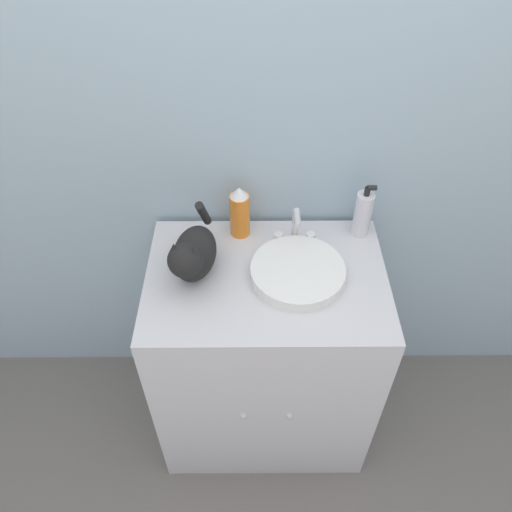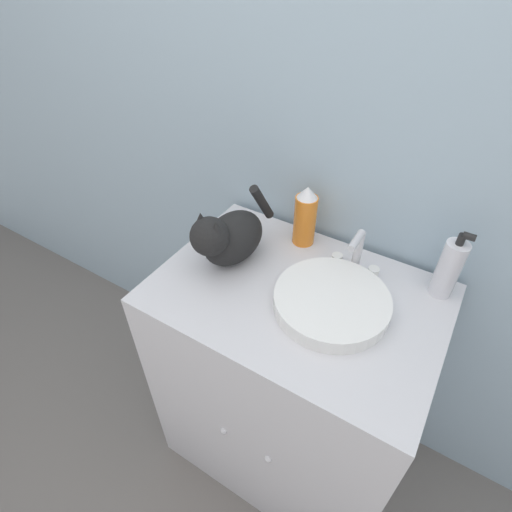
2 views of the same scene
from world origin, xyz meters
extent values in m
plane|color=slate|center=(0.00, 0.00, 0.00)|extent=(8.00, 8.00, 0.00)
cube|color=#9EB7C6|center=(0.00, 0.60, 1.25)|extent=(6.00, 0.05, 2.50)
cube|color=silver|center=(0.00, 0.28, 0.46)|extent=(0.80, 0.56, 0.91)
sphere|color=silver|center=(-0.08, 0.00, 0.50)|extent=(0.02, 0.02, 0.02)
sphere|color=silver|center=(0.08, 0.00, 0.50)|extent=(0.02, 0.02, 0.02)
cylinder|color=white|center=(0.10, 0.28, 0.94)|extent=(0.31, 0.31, 0.04)
cylinder|color=silver|center=(0.10, 0.45, 0.99)|extent=(0.02, 0.02, 0.14)
cylinder|color=silver|center=(0.10, 0.41, 1.06)|extent=(0.02, 0.08, 0.02)
cylinder|color=white|center=(0.05, 0.45, 0.93)|extent=(0.03, 0.03, 0.03)
cylinder|color=white|center=(0.16, 0.45, 0.93)|extent=(0.03, 0.03, 0.03)
ellipsoid|color=black|center=(-0.23, 0.31, 0.99)|extent=(0.17, 0.23, 0.16)
sphere|color=black|center=(-0.25, 0.22, 1.05)|extent=(0.13, 0.13, 0.11)
cone|color=black|center=(-0.28, 0.23, 1.09)|extent=(0.04, 0.04, 0.04)
cone|color=black|center=(-0.22, 0.22, 1.09)|extent=(0.04, 0.04, 0.04)
cylinder|color=black|center=(-0.21, 0.43, 1.06)|extent=(0.05, 0.10, 0.14)
cylinder|color=silver|center=(0.34, 0.49, 1.00)|extent=(0.06, 0.06, 0.17)
cylinder|color=black|center=(0.34, 0.49, 1.10)|extent=(0.02, 0.02, 0.03)
cylinder|color=black|center=(0.35, 0.49, 1.12)|extent=(0.03, 0.02, 0.02)
cylinder|color=orange|center=(-0.09, 0.49, 1.00)|extent=(0.07, 0.07, 0.16)
cone|color=white|center=(-0.09, 0.49, 1.10)|extent=(0.06, 0.06, 0.04)
camera|label=1|loc=(-0.04, -0.83, 2.12)|focal=35.00mm
camera|label=2|loc=(0.31, -0.44, 1.72)|focal=28.00mm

